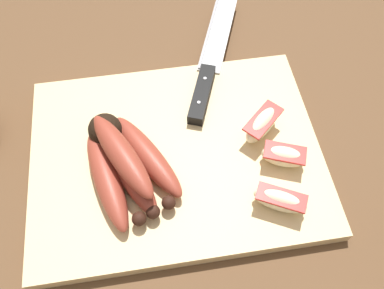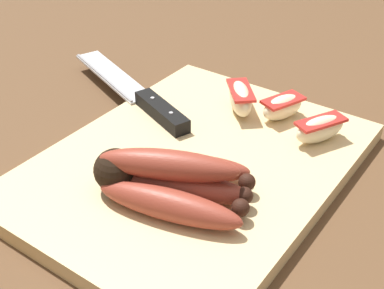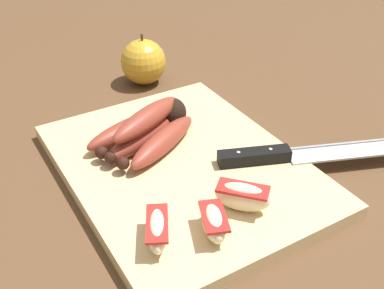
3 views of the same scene
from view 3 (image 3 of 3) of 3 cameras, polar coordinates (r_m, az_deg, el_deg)
name	(u,v)px [view 3 (image 3 of 3)]	position (r m, az deg, el deg)	size (l,w,h in m)	color
ground_plane	(183,181)	(0.65, -1.15, -4.45)	(6.00, 6.00, 0.00)	brown
cutting_board	(183,168)	(0.66, -1.13, -2.80)	(0.39, 0.30, 0.02)	#DBBC84
banana_bunch	(148,129)	(0.69, -5.30, 1.82)	(0.14, 0.17, 0.06)	black
chefs_knife	(288,154)	(0.67, 11.40, -1.16)	(0.13, 0.27, 0.02)	silver
apple_wedge_near	(157,230)	(0.53, -4.17, -10.14)	(0.07, 0.05, 0.03)	beige
apple_wedge_middle	(242,196)	(0.57, 6.06, -6.20)	(0.07, 0.06, 0.04)	beige
apple_wedge_far	(214,222)	(0.54, 2.63, -9.29)	(0.06, 0.05, 0.03)	beige
whole_apple	(143,62)	(0.90, -5.85, 9.82)	(0.08, 0.08, 0.10)	gold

